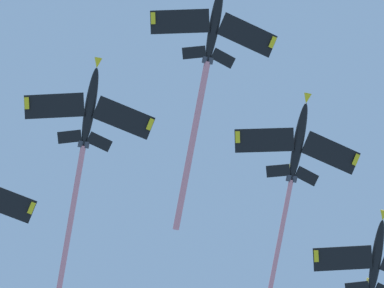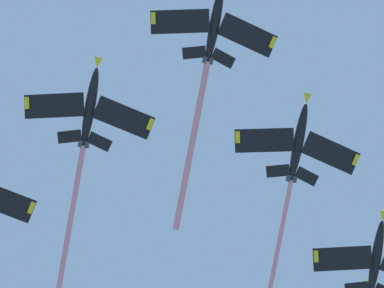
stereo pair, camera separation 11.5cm
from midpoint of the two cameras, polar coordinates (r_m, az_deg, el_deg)
The scene contains 3 objects.
jet_lead at distance 131.24m, azimuth 1.01°, elevation 5.25°, with size 19.36×34.38×19.03m.
jet_left_wing at distance 131.68m, azimuth 6.86°, elevation -1.39°, with size 19.37×31.67×17.43m.
jet_right_wing at distance 129.66m, azimuth -7.13°, elevation 0.55°, with size 19.28×31.09×18.56m.
Camera 1 is at (9.89, 17.90, 1.55)m, focal length 79.83 mm.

